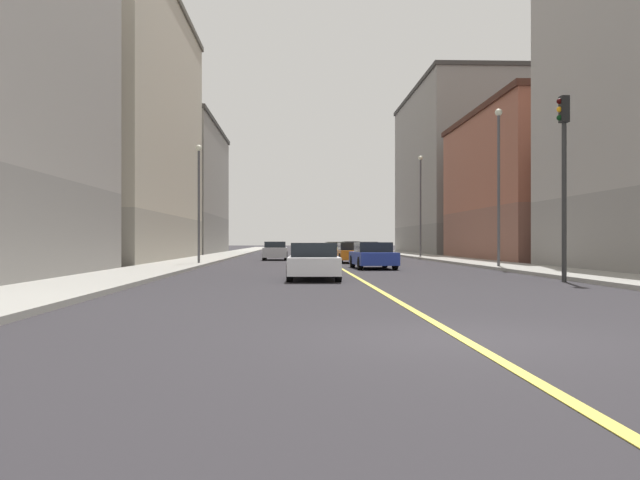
% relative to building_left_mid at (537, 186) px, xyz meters
% --- Properties ---
extents(ground_plane, '(400.00, 400.00, 0.00)m').
position_rel_building_left_mid_xyz_m(ground_plane, '(-15.17, -38.50, -5.38)').
color(ground_plane, '#2B282D').
rests_on(ground_plane, ground).
extents(sidewalk_left, '(3.30, 168.00, 0.15)m').
position_rel_building_left_mid_xyz_m(sidewalk_left, '(-6.32, 10.50, -5.30)').
color(sidewalk_left, '#9E9B93').
rests_on(sidewalk_left, ground).
extents(sidewalk_right, '(3.30, 168.00, 0.15)m').
position_rel_building_left_mid_xyz_m(sidewalk_right, '(-24.02, 10.50, -5.30)').
color(sidewalk_right, '#9E9B93').
rests_on(sidewalk_right, ground).
extents(lane_center_stripe, '(0.16, 154.00, 0.01)m').
position_rel_building_left_mid_xyz_m(lane_center_stripe, '(-15.17, 10.50, -5.37)').
color(lane_center_stripe, '#E5D14C').
rests_on(lane_center_stripe, ground).
extents(building_left_mid, '(9.64, 19.74, 10.73)m').
position_rel_building_left_mid_xyz_m(building_left_mid, '(0.00, 0.00, 0.00)').
color(building_left_mid, brown).
rests_on(building_left_mid, ground).
extents(building_left_far, '(9.64, 25.44, 17.74)m').
position_rel_building_left_mid_xyz_m(building_left_far, '(0.00, 25.12, 3.50)').
color(building_left_far, slate).
rests_on(building_left_far, ground).
extents(building_right_midblock, '(9.64, 25.45, 18.49)m').
position_rel_building_left_mid_xyz_m(building_right_midblock, '(-30.34, -0.72, 3.88)').
color(building_right_midblock, '#9D9688').
rests_on(building_right_midblock, ground).
extents(building_right_distant, '(9.64, 23.70, 13.75)m').
position_rel_building_left_mid_xyz_m(building_right_distant, '(-30.34, 24.72, 1.51)').
color(building_right_distant, slate).
rests_on(building_right_distant, ground).
extents(traffic_light_left_near, '(0.40, 0.32, 6.33)m').
position_rel_building_left_mid_xyz_m(traffic_light_left_near, '(-8.38, -25.46, -1.30)').
color(traffic_light_left_near, '#2D2D2D').
rests_on(traffic_light_left_near, ground).
extents(street_lamp_left_near, '(0.36, 0.36, 7.83)m').
position_rel_building_left_mid_xyz_m(street_lamp_left_near, '(-7.37, -14.82, -0.54)').
color(street_lamp_left_near, '#4C4C51').
rests_on(street_lamp_left_near, ground).
extents(street_lamp_right_near, '(0.36, 0.36, 6.72)m').
position_rel_building_left_mid_xyz_m(street_lamp_right_near, '(-22.97, -9.36, -1.12)').
color(street_lamp_right_near, '#4C4C51').
rests_on(street_lamp_right_near, ground).
extents(street_lamp_left_far, '(0.36, 0.36, 8.11)m').
position_rel_building_left_mid_xyz_m(street_lamp_left_far, '(-7.37, 5.96, -0.39)').
color(street_lamp_left_far, '#4C4C51').
rests_on(street_lamp_left_far, ground).
extents(car_maroon, '(2.05, 4.07, 1.35)m').
position_rel_building_left_mid_xyz_m(car_maroon, '(-11.50, 23.31, -4.73)').
color(car_maroon, maroon).
rests_on(car_maroon, ground).
extents(car_silver, '(1.79, 4.38, 1.35)m').
position_rel_building_left_mid_xyz_m(car_silver, '(-18.92, 1.53, -4.71)').
color(car_silver, silver).
rests_on(car_silver, ground).
extents(car_orange, '(1.95, 4.54, 1.29)m').
position_rel_building_left_mid_xyz_m(car_orange, '(-13.88, -5.01, -4.74)').
color(car_orange, orange).
rests_on(car_orange, ground).
extents(car_yellow, '(1.92, 4.60, 1.31)m').
position_rel_building_left_mid_xyz_m(car_yellow, '(-13.88, 13.14, -4.73)').
color(car_yellow, gold).
rests_on(car_yellow, ground).
extents(car_blue, '(2.08, 4.54, 1.33)m').
position_rel_building_left_mid_xyz_m(car_blue, '(-13.58, -14.27, -4.73)').
color(car_blue, '#23389E').
rests_on(car_blue, ground).
extents(car_black, '(2.03, 4.59, 1.32)m').
position_rel_building_left_mid_xyz_m(car_black, '(-11.07, 11.08, -4.73)').
color(car_black, black).
rests_on(car_black, ground).
extents(car_white, '(1.94, 4.44, 1.33)m').
position_rel_building_left_mid_xyz_m(car_white, '(-16.84, -23.75, -4.73)').
color(car_white, white).
rests_on(car_white, ground).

